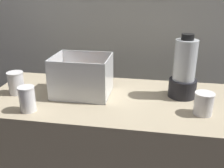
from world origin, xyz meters
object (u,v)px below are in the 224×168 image
juice_cup_beet_left (27,100)px  juice_cup_mango_far_left (16,84)px  carrot_display_bin (83,83)px  blender_pitcher (184,72)px  juice_cup_beet_middle (203,105)px

juice_cup_beet_left → juice_cup_mango_far_left: bearing=131.1°
carrot_display_bin → blender_pitcher: blender_pitcher is taller
carrot_display_bin → juice_cup_beet_left: bearing=-129.7°
blender_pitcher → juice_cup_beet_left: bearing=-157.9°
blender_pitcher → juice_cup_beet_middle: size_ratio=3.16×
carrot_display_bin → juice_cup_beet_left: size_ratio=2.46×
carrot_display_bin → blender_pitcher: 0.56m
blender_pitcher → juice_cup_mango_far_left: (-0.93, -0.12, -0.09)m
carrot_display_bin → juice_cup_beet_middle: carrot_display_bin is taller
juice_cup_beet_left → juice_cup_beet_middle: (0.84, 0.11, -0.01)m
blender_pitcher → juice_cup_beet_left: size_ratio=2.74×
carrot_display_bin → blender_pitcher: size_ratio=0.90×
carrot_display_bin → juice_cup_mango_far_left: 0.38m
blender_pitcher → juice_cup_mango_far_left: size_ratio=2.72×
carrot_display_bin → juice_cup_beet_middle: size_ratio=2.84×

